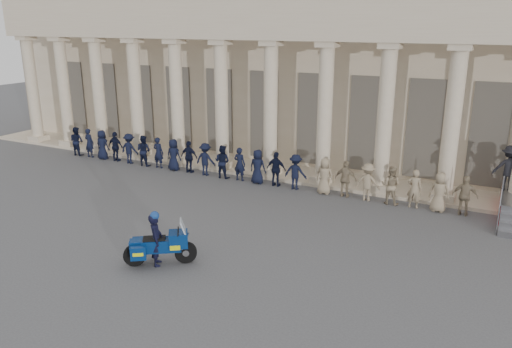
% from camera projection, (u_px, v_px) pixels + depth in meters
% --- Properties ---
extents(ground, '(90.00, 90.00, 0.00)m').
position_uv_depth(ground, '(201.00, 247.00, 16.31)').
color(ground, '#4A4A4D').
rests_on(ground, ground).
extents(building, '(40.00, 12.50, 9.00)m').
position_uv_depth(building, '(344.00, 70.00, 27.56)').
color(building, '#C4B193').
rests_on(building, ground).
extents(officer_rank, '(20.76, 0.60, 1.57)m').
position_uv_depth(officer_rank, '(234.00, 163.00, 23.10)').
color(officer_rank, black).
rests_on(officer_rank, ground).
extents(motorcycle, '(1.89, 1.53, 1.41)m').
position_uv_depth(motorcycle, '(161.00, 246.00, 15.01)').
color(motorcycle, black).
rests_on(motorcycle, ground).
extents(rider, '(0.66, 0.71, 1.72)m').
position_uv_depth(rider, '(156.00, 238.00, 14.92)').
color(rider, black).
rests_on(rider, ground).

